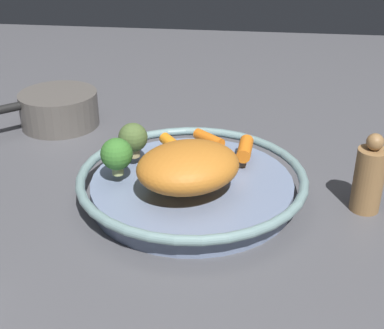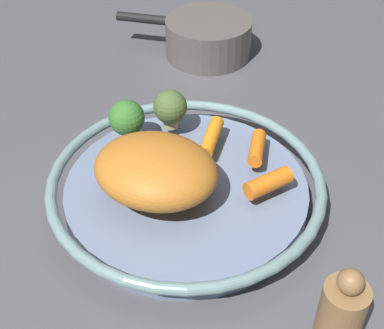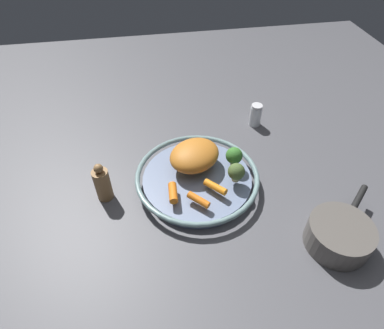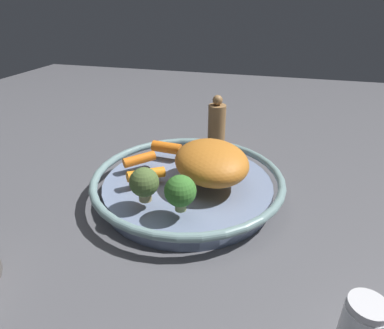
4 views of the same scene
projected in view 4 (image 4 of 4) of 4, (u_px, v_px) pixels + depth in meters
ground_plane at (188, 195)px, 0.60m from camera, size 2.12×2.12×0.00m
serving_bowl at (188, 184)px, 0.59m from camera, size 0.34×0.34×0.04m
roast_chicken_piece at (212, 160)px, 0.56m from camera, size 0.19×0.18×0.06m
baby_carrot_near_rim at (167, 148)px, 0.65m from camera, size 0.03×0.06×0.02m
baby_carrot_center at (139, 159)px, 0.61m from camera, size 0.06×0.06×0.02m
baby_carrot_back at (146, 174)px, 0.56m from camera, size 0.06×0.06×0.02m
broccoli_floret_large at (144, 183)px, 0.49m from camera, size 0.05×0.05×0.05m
broccoli_floret_mid at (180, 191)px, 0.47m from camera, size 0.05×0.05×0.06m
pepper_mill at (215, 122)px, 0.79m from camera, size 0.04×0.04×0.12m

